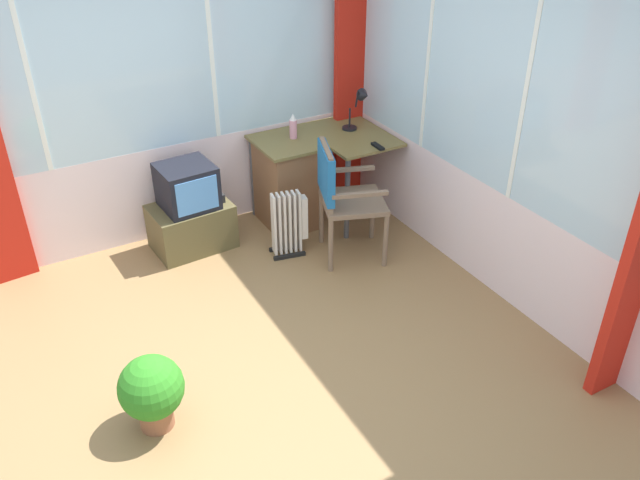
{
  "coord_description": "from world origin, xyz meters",
  "views": [
    {
      "loc": [
        -1.1,
        -2.88,
        2.95
      ],
      "look_at": [
        0.7,
        0.33,
        0.67
      ],
      "focal_mm": 36.66,
      "sensor_mm": 36.0,
      "label": 1
    }
  ],
  "objects_px": {
    "desk": "(290,180)",
    "potted_plant": "(152,390)",
    "spray_bottle": "(293,126)",
    "tv_on_stand": "(190,212)",
    "desk_lamp": "(361,103)",
    "tv_remote": "(378,146)",
    "wooden_armchair": "(338,188)",
    "space_heater": "(290,223)"
  },
  "relations": [
    {
      "from": "wooden_armchair",
      "to": "potted_plant",
      "type": "distance_m",
      "value": 2.16
    },
    {
      "from": "spray_bottle",
      "to": "wooden_armchair",
      "type": "xyz_separation_m",
      "value": [
        0.01,
        -0.73,
        -0.25
      ]
    },
    {
      "from": "desk",
      "to": "space_heater",
      "type": "xyz_separation_m",
      "value": [
        -0.24,
        -0.47,
        -0.13
      ]
    },
    {
      "from": "tv_remote",
      "to": "potted_plant",
      "type": "height_order",
      "value": "tv_remote"
    },
    {
      "from": "tv_remote",
      "to": "wooden_armchair",
      "type": "distance_m",
      "value": 0.57
    },
    {
      "from": "space_heater",
      "to": "desk",
      "type": "bearing_deg",
      "value": 62.76
    },
    {
      "from": "desk_lamp",
      "to": "tv_on_stand",
      "type": "relative_size",
      "value": 0.5
    },
    {
      "from": "tv_on_stand",
      "to": "potted_plant",
      "type": "relative_size",
      "value": 1.54
    },
    {
      "from": "desk_lamp",
      "to": "tv_remote",
      "type": "distance_m",
      "value": 0.47
    },
    {
      "from": "desk",
      "to": "space_heater",
      "type": "distance_m",
      "value": 0.55
    },
    {
      "from": "desk_lamp",
      "to": "space_heater",
      "type": "xyz_separation_m",
      "value": [
        -0.91,
        -0.4,
        -0.73
      ]
    },
    {
      "from": "desk",
      "to": "tv_on_stand",
      "type": "distance_m",
      "value": 0.91
    },
    {
      "from": "desk",
      "to": "wooden_armchair",
      "type": "bearing_deg",
      "value": -83.62
    },
    {
      "from": "wooden_armchair",
      "to": "potted_plant",
      "type": "height_order",
      "value": "wooden_armchair"
    },
    {
      "from": "tv_on_stand",
      "to": "potted_plant",
      "type": "bearing_deg",
      "value": -116.24
    },
    {
      "from": "desk",
      "to": "potted_plant",
      "type": "xyz_separation_m",
      "value": [
        -1.78,
        -1.75,
        -0.14
      ]
    },
    {
      "from": "tv_remote",
      "to": "tv_on_stand",
      "type": "xyz_separation_m",
      "value": [
        -1.49,
        0.49,
        -0.45
      ]
    },
    {
      "from": "desk_lamp",
      "to": "wooden_armchair",
      "type": "height_order",
      "value": "desk_lamp"
    },
    {
      "from": "wooden_armchair",
      "to": "space_heater",
      "type": "relative_size",
      "value": 1.74
    },
    {
      "from": "wooden_armchair",
      "to": "tv_remote",
      "type": "bearing_deg",
      "value": 22.89
    },
    {
      "from": "potted_plant",
      "to": "wooden_armchair",
      "type": "bearing_deg",
      "value": 29.78
    },
    {
      "from": "desk",
      "to": "space_heater",
      "type": "relative_size",
      "value": 1.99
    },
    {
      "from": "tv_remote",
      "to": "spray_bottle",
      "type": "height_order",
      "value": "spray_bottle"
    },
    {
      "from": "space_heater",
      "to": "desk_lamp",
      "type": "bearing_deg",
      "value": 23.85
    },
    {
      "from": "spray_bottle",
      "to": "tv_on_stand",
      "type": "xyz_separation_m",
      "value": [
        -0.98,
        -0.03,
        -0.54
      ]
    },
    {
      "from": "tv_remote",
      "to": "potted_plant",
      "type": "relative_size",
      "value": 0.31
    },
    {
      "from": "desk",
      "to": "tv_remote",
      "type": "relative_size",
      "value": 7.41
    },
    {
      "from": "wooden_armchair",
      "to": "space_heater",
      "type": "distance_m",
      "value": 0.51
    },
    {
      "from": "tv_on_stand",
      "to": "potted_plant",
      "type": "distance_m",
      "value": 1.97
    },
    {
      "from": "desk",
      "to": "potted_plant",
      "type": "relative_size",
      "value": 2.29
    },
    {
      "from": "desk_lamp",
      "to": "tv_remote",
      "type": "height_order",
      "value": "desk_lamp"
    },
    {
      "from": "desk_lamp",
      "to": "potted_plant",
      "type": "relative_size",
      "value": 0.77
    },
    {
      "from": "tv_remote",
      "to": "space_heater",
      "type": "height_order",
      "value": "tv_remote"
    },
    {
      "from": "wooden_armchair",
      "to": "space_heater",
      "type": "xyz_separation_m",
      "value": [
        -0.32,
        0.22,
        -0.34
      ]
    },
    {
      "from": "desk",
      "to": "spray_bottle",
      "type": "relative_size",
      "value": 5.14
    },
    {
      "from": "desk",
      "to": "tv_on_stand",
      "type": "relative_size",
      "value": 1.49
    },
    {
      "from": "potted_plant",
      "to": "desk_lamp",
      "type": "bearing_deg",
      "value": 34.5
    },
    {
      "from": "tv_remote",
      "to": "tv_on_stand",
      "type": "relative_size",
      "value": 0.2
    },
    {
      "from": "spray_bottle",
      "to": "tv_on_stand",
      "type": "relative_size",
      "value": 0.29
    },
    {
      "from": "wooden_armchair",
      "to": "desk_lamp",
      "type": "bearing_deg",
      "value": 46.42
    },
    {
      "from": "wooden_armchair",
      "to": "desk",
      "type": "bearing_deg",
      "value": 96.38
    },
    {
      "from": "desk",
      "to": "spray_bottle",
      "type": "distance_m",
      "value": 0.47
    }
  ]
}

